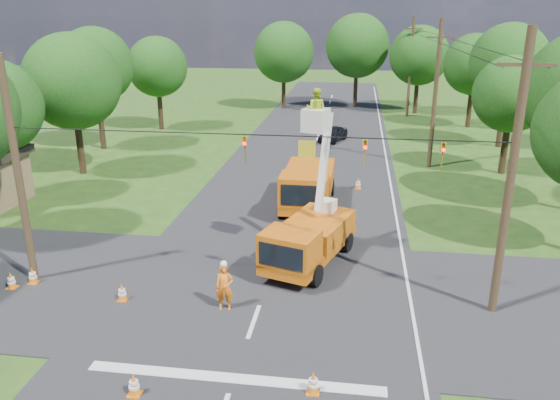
# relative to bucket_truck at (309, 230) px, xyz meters

# --- Properties ---
(ground) EXTENTS (140.00, 140.00, 0.00)m
(ground) POSITION_rel_bucket_truck_xyz_m (-1.49, 15.03, -1.59)
(ground) COLOR #214815
(ground) RESTS_ON ground
(road_main) EXTENTS (12.00, 100.00, 0.06)m
(road_main) POSITION_rel_bucket_truck_xyz_m (-1.49, 15.03, -1.59)
(road_main) COLOR black
(road_main) RESTS_ON ground
(road_cross) EXTENTS (56.00, 10.00, 0.07)m
(road_cross) POSITION_rel_bucket_truck_xyz_m (-1.49, -2.97, -1.59)
(road_cross) COLOR black
(road_cross) RESTS_ON ground
(stop_bar) EXTENTS (9.00, 0.45, 0.02)m
(stop_bar) POSITION_rel_bucket_truck_xyz_m (-1.49, -8.17, -1.59)
(stop_bar) COLOR silver
(stop_bar) RESTS_ON ground
(edge_line) EXTENTS (0.12, 90.00, 0.02)m
(edge_line) POSITION_rel_bucket_truck_xyz_m (4.11, 15.03, -1.59)
(edge_line) COLOR silver
(edge_line) RESTS_ON ground
(bucket_truck) EXTENTS (3.87, 6.27, 7.52)m
(bucket_truck) POSITION_rel_bucket_truck_xyz_m (0.00, 0.00, 0.00)
(bucket_truck) COLOR #D5650F
(bucket_truck) RESTS_ON ground
(second_truck) EXTENTS (2.73, 6.75, 2.52)m
(second_truck) POSITION_rel_bucket_truck_xyz_m (-0.73, 7.25, -0.28)
(second_truck) COLOR #D5650F
(second_truck) RESTS_ON ground
(ground_worker) EXTENTS (0.73, 0.55, 1.82)m
(ground_worker) POSITION_rel_bucket_truck_xyz_m (-2.70, -4.23, -0.68)
(ground_worker) COLOR orange
(ground_worker) RESTS_ON ground
(distant_car) EXTENTS (2.70, 3.95, 1.25)m
(distant_car) POSITION_rel_bucket_truck_xyz_m (-0.13, 24.12, -0.96)
(distant_car) COLOR black
(distant_car) RESTS_ON ground
(traffic_cone_0) EXTENTS (0.38, 0.38, 0.71)m
(traffic_cone_0) POSITION_rel_bucket_truck_xyz_m (-4.14, -9.25, -1.23)
(traffic_cone_0) COLOR orange
(traffic_cone_0) RESTS_ON ground
(traffic_cone_1) EXTENTS (0.38, 0.38, 0.71)m
(traffic_cone_1) POSITION_rel_bucket_truck_xyz_m (0.89, -8.45, -1.23)
(traffic_cone_1) COLOR orange
(traffic_cone_1) RESTS_ON ground
(traffic_cone_2) EXTENTS (0.38, 0.38, 0.71)m
(traffic_cone_2) POSITION_rel_bucket_truck_xyz_m (0.43, 2.52, -1.23)
(traffic_cone_2) COLOR orange
(traffic_cone_2) RESTS_ON ground
(traffic_cone_3) EXTENTS (0.38, 0.38, 0.71)m
(traffic_cone_3) POSITION_rel_bucket_truck_xyz_m (0.43, 5.39, -1.23)
(traffic_cone_3) COLOR orange
(traffic_cone_3) RESTS_ON ground
(traffic_cone_4) EXTENTS (0.38, 0.38, 0.71)m
(traffic_cone_4) POSITION_rel_bucket_truck_xyz_m (-6.70, -4.15, -1.23)
(traffic_cone_4) COLOR orange
(traffic_cone_4) RESTS_ON ground
(traffic_cone_5) EXTENTS (0.38, 0.38, 0.71)m
(traffic_cone_5) POSITION_rel_bucket_truck_xyz_m (-10.82, -3.34, -1.23)
(traffic_cone_5) COLOR orange
(traffic_cone_5) RESTS_ON ground
(traffic_cone_6) EXTENTS (0.38, 0.38, 0.71)m
(traffic_cone_6) POSITION_rel_bucket_truck_xyz_m (-11.43, -3.85, -1.23)
(traffic_cone_6) COLOR orange
(traffic_cone_6) RESTS_ON ground
(traffic_cone_7) EXTENTS (0.38, 0.38, 0.71)m
(traffic_cone_7) POSITION_rel_bucket_truck_xyz_m (2.06, 11.07, -1.23)
(traffic_cone_7) COLOR orange
(traffic_cone_7) RESTS_ON ground
(pole_right_near) EXTENTS (1.80, 0.30, 10.00)m
(pole_right_near) POSITION_rel_bucket_truck_xyz_m (7.01, -2.97, 3.52)
(pole_right_near) COLOR #4C3823
(pole_right_near) RESTS_ON ground
(pole_right_mid) EXTENTS (1.80, 0.30, 10.00)m
(pole_right_mid) POSITION_rel_bucket_truck_xyz_m (7.01, 17.03, 3.52)
(pole_right_mid) COLOR #4C3823
(pole_right_mid) RESTS_ON ground
(pole_right_far) EXTENTS (1.80, 0.30, 10.00)m
(pole_right_far) POSITION_rel_bucket_truck_xyz_m (7.01, 37.03, 3.52)
(pole_right_far) COLOR #4C3823
(pole_right_far) RESTS_ON ground
(pole_left) EXTENTS (0.30, 0.30, 9.00)m
(pole_left) POSITION_rel_bucket_truck_xyz_m (-10.99, -2.97, 2.91)
(pole_left) COLOR #4C3823
(pole_left) RESTS_ON ground
(signal_span) EXTENTS (18.00, 0.29, 1.07)m
(signal_span) POSITION_rel_bucket_truck_xyz_m (0.74, -2.98, 4.29)
(signal_span) COLOR black
(signal_span) RESTS_ON ground
(tree_left_d) EXTENTS (6.20, 6.20, 9.24)m
(tree_left_d) POSITION_rel_bucket_truck_xyz_m (-16.49, 12.03, 4.54)
(tree_left_d) COLOR #382616
(tree_left_d) RESTS_ON ground
(tree_left_e) EXTENTS (5.80, 5.80, 9.41)m
(tree_left_e) POSITION_rel_bucket_truck_xyz_m (-18.29, 19.03, 4.90)
(tree_left_e) COLOR #382616
(tree_left_e) RESTS_ON ground
(tree_left_f) EXTENTS (5.40, 5.40, 8.40)m
(tree_left_f) POSITION_rel_bucket_truck_xyz_m (-16.29, 27.03, 4.10)
(tree_left_f) COLOR #382616
(tree_left_f) RESTS_ON ground
(tree_right_c) EXTENTS (5.00, 5.00, 7.83)m
(tree_right_c) POSITION_rel_bucket_truck_xyz_m (11.71, 16.03, 3.73)
(tree_right_c) COLOR #382616
(tree_right_c) RESTS_ON ground
(tree_right_d) EXTENTS (6.00, 6.00, 9.70)m
(tree_right_d) POSITION_rel_bucket_truck_xyz_m (13.31, 24.03, 5.09)
(tree_right_d) COLOR #382616
(tree_right_d) RESTS_ON ground
(tree_right_e) EXTENTS (5.60, 5.60, 8.63)m
(tree_right_e) POSITION_rel_bucket_truck_xyz_m (12.31, 32.03, 4.23)
(tree_right_e) COLOR #382616
(tree_right_e) RESTS_ON ground
(tree_far_a) EXTENTS (6.60, 6.60, 9.50)m
(tree_far_a) POSITION_rel_bucket_truck_xyz_m (-6.49, 40.03, 4.60)
(tree_far_a) COLOR #382616
(tree_far_a) RESTS_ON ground
(tree_far_b) EXTENTS (7.00, 7.00, 10.32)m
(tree_far_b) POSITION_rel_bucket_truck_xyz_m (1.51, 42.03, 5.22)
(tree_far_b) COLOR #382616
(tree_far_b) RESTS_ON ground
(tree_far_c) EXTENTS (6.20, 6.20, 9.18)m
(tree_far_c) POSITION_rel_bucket_truck_xyz_m (8.01, 39.03, 4.48)
(tree_far_c) COLOR #382616
(tree_far_c) RESTS_ON ground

